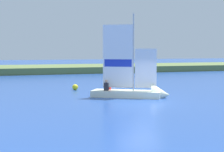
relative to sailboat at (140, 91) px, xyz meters
The scene contains 4 objects.
ground_plane 2.39m from the sailboat, 115.33° to the right, with size 200.00×200.00×0.00m, color #234793.
shore_bank 29.78m from the sailboat, 91.95° to the left, with size 80.00×11.76×0.84m, color #5B703D.
sailboat is the anchor object (origin of this frame).
channel_buoy 6.27m from the sailboat, 116.50° to the left, with size 0.44×0.44×0.44m, color yellow.
Camera 1 is at (-8.64, -19.35, 2.98)m, focal length 59.58 mm.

